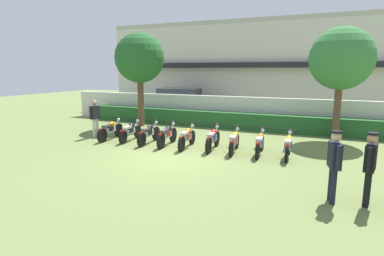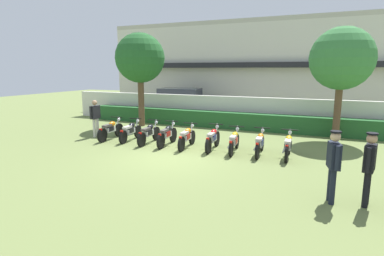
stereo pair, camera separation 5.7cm
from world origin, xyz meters
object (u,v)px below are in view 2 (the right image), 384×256
Objects in this scene: motorcycle_in_row_1 at (130,131)px; officer_1 at (369,163)px; motorcycle_in_row_4 at (187,137)px; motorcycle_in_row_2 at (149,133)px; inspector_person at (95,115)px; parked_car at (182,102)px; tree_far_side at (342,59)px; tree_near_inspector at (140,59)px; motorcycle_in_row_8 at (288,146)px; officer_0 at (334,160)px; motorcycle_in_row_5 at (213,139)px; motorcycle_in_row_6 at (234,141)px; motorcycle_in_row_3 at (167,135)px; motorcycle_in_row_0 at (111,130)px; motorcycle_in_row_7 at (260,143)px.

officer_1 reaches higher than motorcycle_in_row_1.
motorcycle_in_row_2 is at bearing 83.68° from motorcycle_in_row_4.
inspector_person is (-1.99, 0.08, 0.59)m from motorcycle_in_row_1.
tree_far_side is at bearing -27.55° from parked_car.
tree_near_inspector is 4.34m from inspector_person.
motorcycle_in_row_4 is at bearing -95.17° from motorcycle_in_row_2.
officer_0 is at bearing -160.83° from motorcycle_in_row_8.
officer_0 is 1.00× the size of officer_1.
inspector_person is at bearing 84.33° from motorcycle_in_row_5.
motorcycle_in_row_8 is (-1.62, -3.98, -3.12)m from tree_far_side.
motorcycle_in_row_6 is (5.91, -7.91, -0.50)m from parked_car.
inspector_person is at bearing 82.83° from motorcycle_in_row_3.
motorcycle_in_row_5 is at bearing -22.46° from officer_1.
parked_car reaches higher than motorcycle_in_row_0.
motorcycle_in_row_5 is at bearing 81.02° from motorcycle_in_row_6.
tree_far_side is 7.93m from officer_0.
motorcycle_in_row_2 is 3.08m from inspector_person.
motorcycle_in_row_8 is at bearing -45.67° from officer_1.
motorcycle_in_row_3 is (3.52, -3.60, -3.26)m from tree_near_inspector.
motorcycle_in_row_1 is 2.84m from motorcycle_in_row_4.
tree_near_inspector is at bearing 60.56° from motorcycle_in_row_7.
motorcycle_in_row_3 is 1.99m from motorcycle_in_row_5.
officer_1 is at bearing -18.30° from inspector_person.
motorcycle_in_row_6 is 6.80m from inspector_person.
tree_far_side reaches higher than officer_0.
motorcycle_in_row_3 is at bearing -74.12° from parked_car.
motorcycle_in_row_6 is at bearing -92.94° from motorcycle_in_row_2.
parked_car reaches higher than motorcycle_in_row_5.
motorcycle_in_row_4 reaches higher than motorcycle_in_row_6.
motorcycle_in_row_4 is at bearing -16.60° from officer_1.
inspector_person is at bearing -32.23° from officer_0.
officer_1 is (9.88, -3.39, 0.58)m from motorcycle_in_row_0.
parked_car is 2.51× the size of motorcycle_in_row_8.
inspector_person is at bearing 74.13° from motorcycle_in_row_0.
motorcycle_in_row_5 is 1.10× the size of officer_0.
motorcycle_in_row_6 is at bearing 88.84° from motorcycle_in_row_7.
motorcycle_in_row_5 is at bearing 86.47° from motorcycle_in_row_8.
motorcycle_in_row_5 is at bearing -95.88° from motorcycle_in_row_1.
officer_1 is at bearing -85.97° from tree_far_side.
tree_far_side is 2.64× the size of motorcycle_in_row_6.
motorcycle_in_row_8 is at bearing -96.21° from motorcycle_in_row_6.
officer_0 is (4.26, -3.58, 0.58)m from motorcycle_in_row_5.
motorcycle_in_row_3 is 7.19m from officer_0.
motorcycle_in_row_1 is 2.08m from inspector_person.
motorcycle_in_row_5 is (5.03, -7.86, -0.48)m from parked_car.
officer_1 is at bearing -53.54° from parked_car.
motorcycle_in_row_5 is at bearing -87.63° from motorcycle_in_row_4.
motorcycle_in_row_3 is 3.84m from motorcycle_in_row_7.
motorcycle_in_row_7 is (6.88, -7.86, -0.49)m from parked_car.
motorcycle_in_row_1 is 3.90m from motorcycle_in_row_5.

